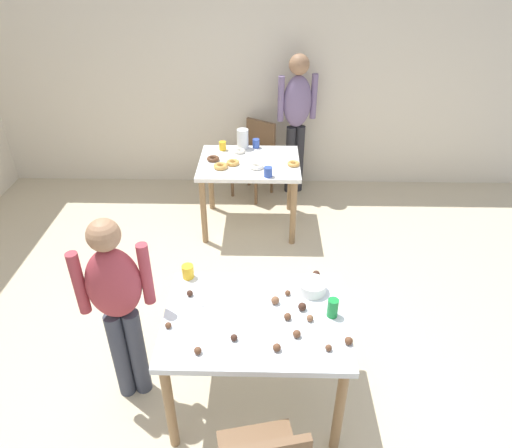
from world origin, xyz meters
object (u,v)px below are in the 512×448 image
(person_girl_near, at_px, (117,300))
(dining_table_far, at_px, (249,171))
(chair_far_table, at_px, (256,154))
(pitcher_far, at_px, (243,139))
(dining_table_near, at_px, (255,329))
(person_adult_far, at_px, (297,113))
(mixing_bowl, at_px, (312,287))
(soda_can, at_px, (333,308))

(person_girl_near, bearing_deg, dining_table_far, 71.47)
(chair_far_table, distance_m, pitcher_far, 0.56)
(dining_table_near, xyz_separation_m, person_adult_far, (0.39, 2.99, 0.33))
(dining_table_far, xyz_separation_m, chair_far_table, (0.05, 0.74, -0.14))
(person_adult_far, relative_size, pitcher_far, 7.92)
(mixing_bowl, distance_m, soda_can, 0.24)
(dining_table_far, relative_size, person_girl_near, 0.72)
(person_girl_near, bearing_deg, dining_table_near, -3.07)
(dining_table_near, bearing_deg, person_adult_far, 82.49)
(person_girl_near, xyz_separation_m, pitcher_far, (0.64, 2.49, 0.03))
(person_adult_far, xyz_separation_m, pitcher_far, (-0.59, -0.46, -0.13))
(dining_table_near, xyz_separation_m, person_girl_near, (-0.83, 0.04, 0.18))
(chair_far_table, height_order, person_adult_far, person_adult_far)
(dining_table_far, relative_size, pitcher_far, 4.92)
(dining_table_far, distance_m, chair_far_table, 0.76)
(chair_far_table, relative_size, person_adult_far, 0.54)
(dining_table_far, xyz_separation_m, mixing_bowl, (0.47, -1.95, 0.15))
(person_girl_near, xyz_separation_m, person_adult_far, (1.23, 2.94, 0.15))
(dining_table_near, distance_m, mixing_bowl, 0.45)
(soda_can, xyz_separation_m, pitcher_far, (-0.65, 2.51, 0.04))
(dining_table_near, height_order, person_girl_near, person_girl_near)
(dining_table_near, height_order, chair_far_table, chair_far_table)
(person_girl_near, distance_m, person_adult_far, 3.19)
(mixing_bowl, height_order, pitcher_far, pitcher_far)
(chair_far_table, height_order, pitcher_far, pitcher_far)
(mixing_bowl, bearing_deg, dining_table_far, 103.53)
(dining_table_near, height_order, dining_table_far, same)
(dining_table_far, distance_m, person_girl_near, 2.28)
(person_adult_far, distance_m, soda_can, 2.97)
(mixing_bowl, bearing_deg, chair_far_table, 98.86)
(dining_table_far, height_order, mixing_bowl, mixing_bowl)
(mixing_bowl, distance_m, pitcher_far, 2.36)
(pitcher_far, bearing_deg, dining_table_near, -85.65)
(pitcher_far, bearing_deg, mixing_bowl, -76.51)
(person_girl_near, distance_m, pitcher_far, 2.57)
(person_adult_far, height_order, pitcher_far, person_adult_far)
(dining_table_near, bearing_deg, dining_table_far, 92.96)
(mixing_bowl, xyz_separation_m, soda_can, (0.10, -0.22, 0.02))
(dining_table_near, bearing_deg, person_girl_near, 176.93)
(dining_table_far, bearing_deg, person_adult_far, 57.41)
(person_girl_near, bearing_deg, mixing_bowl, 9.37)
(chair_far_table, relative_size, pitcher_far, 4.26)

